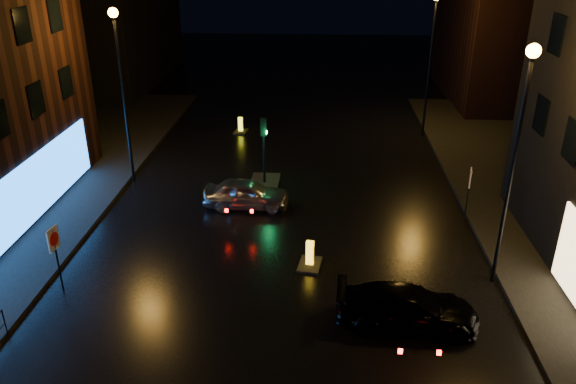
# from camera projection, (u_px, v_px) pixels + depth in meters

# --- Properties ---
(building_far_right) EXTENTS (8.00, 14.00, 12.00)m
(building_far_right) POSITION_uv_depth(u_px,v_px,m) (509.00, 14.00, 40.80)
(building_far_right) COLOR black
(building_far_right) RESTS_ON ground
(street_lamp_lfar) EXTENTS (0.44, 0.44, 8.37)m
(street_lamp_lfar) POSITION_uv_depth(u_px,v_px,m) (120.00, 71.00, 25.91)
(street_lamp_lfar) COLOR black
(street_lamp_lfar) RESTS_ON ground
(street_lamp_rnear) EXTENTS (0.44, 0.44, 8.37)m
(street_lamp_rnear) POSITION_uv_depth(u_px,v_px,m) (519.00, 133.00, 17.81)
(street_lamp_rnear) COLOR black
(street_lamp_rnear) RESTS_ON ground
(street_lamp_rfar) EXTENTS (0.44, 0.44, 8.37)m
(street_lamp_rfar) POSITION_uv_depth(u_px,v_px,m) (432.00, 44.00, 32.31)
(street_lamp_rfar) COLOR black
(street_lamp_rfar) RESTS_ON ground
(traffic_signal) EXTENTS (1.40, 2.40, 3.45)m
(traffic_signal) POSITION_uv_depth(u_px,v_px,m) (264.00, 175.00, 27.67)
(traffic_signal) COLOR black
(traffic_signal) RESTS_ON ground
(silver_hatchback) EXTENTS (3.85, 1.59, 1.31)m
(silver_hatchback) POSITION_uv_depth(u_px,v_px,m) (246.00, 194.00, 25.33)
(silver_hatchback) COLOR #B2B4BA
(silver_hatchback) RESTS_ON ground
(dark_sedan) EXTENTS (4.55, 2.03, 1.30)m
(dark_sedan) POSITION_uv_depth(u_px,v_px,m) (407.00, 308.00, 17.61)
(dark_sedan) COLOR black
(dark_sedan) RESTS_ON ground
(bollard_near) EXTENTS (0.96, 1.30, 1.05)m
(bollard_near) POSITION_uv_depth(u_px,v_px,m) (310.00, 261.00, 20.94)
(bollard_near) COLOR black
(bollard_near) RESTS_ON ground
(bollard_far) EXTENTS (0.86, 1.18, 0.96)m
(bollard_far) POSITION_uv_depth(u_px,v_px,m) (241.00, 129.00, 35.12)
(bollard_far) COLOR black
(bollard_far) RESTS_ON ground
(road_sign_left) EXTENTS (0.14, 0.60, 2.47)m
(road_sign_left) POSITION_uv_depth(u_px,v_px,m) (54.00, 244.00, 18.81)
(road_sign_left) COLOR black
(road_sign_left) RESTS_ON ground
(road_sign_right) EXTENTS (0.18, 0.56, 2.32)m
(road_sign_right) POSITION_uv_depth(u_px,v_px,m) (470.00, 182.00, 23.82)
(road_sign_right) COLOR black
(road_sign_right) RESTS_ON ground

